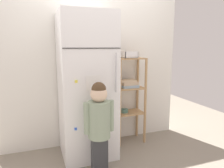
# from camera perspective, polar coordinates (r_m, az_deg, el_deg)

# --- Properties ---
(ground_plane) EXTENTS (6.00, 6.00, 0.00)m
(ground_plane) POSITION_cam_1_polar(r_m,az_deg,el_deg) (3.09, -3.03, -17.39)
(ground_plane) COLOR gray
(kitchen_wall_back) EXTENTS (2.67, 0.03, 2.33)m
(kitchen_wall_back) POSITION_cam_1_polar(r_m,az_deg,el_deg) (3.11, -5.19, 5.23)
(kitchen_wall_back) COLOR silver
(kitchen_wall_back) RESTS_ON ground
(refrigerator) EXTENTS (0.67, 0.67, 1.83)m
(refrigerator) POSITION_cam_1_polar(r_m,az_deg,el_deg) (2.77, -6.66, -0.60)
(refrigerator) COLOR white
(refrigerator) RESTS_ON ground
(child_standing) EXTENTS (0.34, 0.25, 1.05)m
(child_standing) POSITION_cam_1_polar(r_m,az_deg,el_deg) (2.38, -3.44, -9.31)
(child_standing) COLOR #36383B
(child_standing) RESTS_ON ground
(pantry_shelf_unit) EXTENTS (0.43, 0.29, 1.26)m
(pantry_shelf_unit) POSITION_cam_1_polar(r_m,az_deg,el_deg) (3.17, 4.50, -2.11)
(pantry_shelf_unit) COLOR tan
(pantry_shelf_unit) RESTS_ON ground
(fruit_bin) EXTENTS (0.19, 0.18, 0.09)m
(fruit_bin) POSITION_cam_1_polar(r_m,az_deg,el_deg) (3.09, 4.69, 7.60)
(fruit_bin) COLOR white
(fruit_bin) RESTS_ON pantry_shelf_unit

